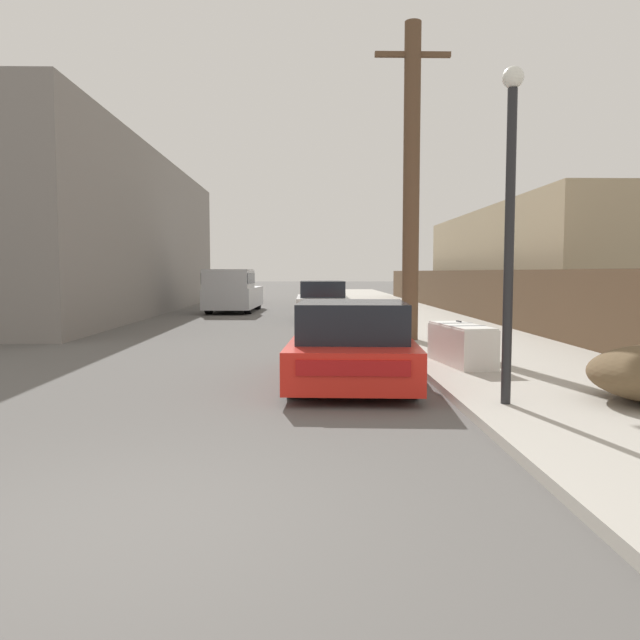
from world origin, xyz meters
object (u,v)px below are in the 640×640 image
(car_parked_mid, at_px, (322,302))
(pickup_truck, at_px, (233,291))
(parked_sports_car_red, at_px, (352,346))
(car_parked_far, at_px, (325,295))
(discarded_fridge, at_px, (461,344))
(street_lamp, at_px, (510,208))
(utility_pole, at_px, (411,181))

(car_parked_mid, distance_m, pickup_truck, 6.03)
(parked_sports_car_red, height_order, car_parked_far, car_parked_far)
(parked_sports_car_red, relative_size, car_parked_mid, 0.98)
(parked_sports_car_red, bearing_deg, discarded_fridge, 33.67)
(discarded_fridge, relative_size, pickup_truck, 0.35)
(pickup_truck, xyz_separation_m, street_lamp, (5.76, -19.68, 1.62))
(discarded_fridge, height_order, car_parked_mid, car_parked_mid)
(car_parked_mid, bearing_deg, pickup_truck, 129.10)
(discarded_fridge, xyz_separation_m, pickup_truck, (-6.03, 16.32, 0.46))
(discarded_fridge, height_order, pickup_truck, pickup_truck)
(utility_pole, bearing_deg, car_parked_far, 96.44)
(car_parked_mid, xyz_separation_m, utility_pole, (1.96, -7.59, 3.27))
(car_parked_mid, height_order, street_lamp, street_lamp)
(car_parked_far, xyz_separation_m, pickup_truck, (-4.11, -2.48, 0.29))
(parked_sports_car_red, distance_m, street_lamp, 3.42)
(car_parked_mid, bearing_deg, discarded_fridge, -79.30)
(pickup_truck, bearing_deg, street_lamp, 108.61)
(pickup_truck, height_order, street_lamp, street_lamp)
(car_parked_far, xyz_separation_m, street_lamp, (1.65, -22.15, 1.91))
(car_parked_far, bearing_deg, pickup_truck, -148.92)
(pickup_truck, xyz_separation_m, utility_pole, (5.77, -12.26, 3.01))
(discarded_fridge, height_order, parked_sports_car_red, parked_sports_car_red)
(discarded_fridge, distance_m, street_lamp, 3.95)
(discarded_fridge, distance_m, utility_pole, 5.35)
(discarded_fridge, height_order, car_parked_far, car_parked_far)
(car_parked_far, bearing_deg, discarded_fridge, -84.20)
(pickup_truck, height_order, utility_pole, utility_pole)
(car_parked_far, distance_m, street_lamp, 22.30)
(street_lamp, bearing_deg, utility_pole, 89.94)
(street_lamp, bearing_deg, discarded_fridge, 85.47)
(discarded_fridge, distance_m, parked_sports_car_red, 2.37)
(car_parked_far, height_order, street_lamp, street_lamp)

